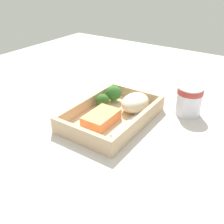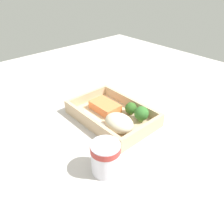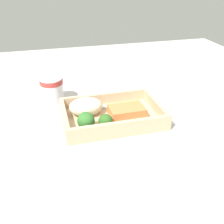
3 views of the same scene
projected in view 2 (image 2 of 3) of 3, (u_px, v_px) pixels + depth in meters
ground_plane at (112, 121)px, 73.73cm from camera, size 160.00×160.00×2.00cm
takeout_tray at (112, 117)px, 72.85cm from camera, size 28.03×18.71×1.20cm
tray_rim at (112, 112)px, 71.60cm from camera, size 28.03×18.71×3.34cm
salmon_fillet at (105, 107)px, 74.70cm from camera, size 10.11×6.64×2.82cm
mashed_potatoes at (119, 123)px, 64.99cm from camera, size 9.76×7.30×4.97cm
broccoli_floret_1 at (131, 108)px, 72.47cm from camera, size 3.92×3.92×4.14cm
broccoli_floret_2 at (141, 114)px, 68.66cm from camera, size 4.62×4.62×5.13cm
fork at (101, 123)px, 68.69cm from camera, size 15.85×2.31×0.44cm
paper_cup at (106, 156)px, 51.90cm from camera, size 7.26×7.26×8.47cm
receipt_slip at (48, 144)px, 62.41cm from camera, size 13.15×15.09×0.24cm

